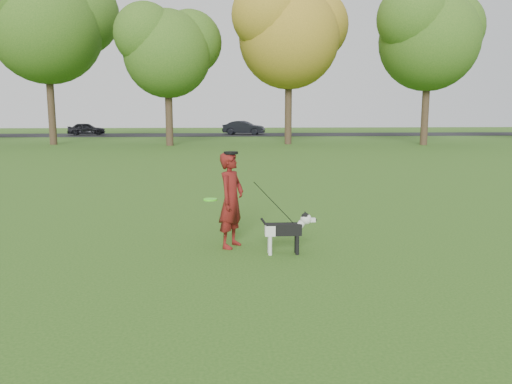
{
  "coord_description": "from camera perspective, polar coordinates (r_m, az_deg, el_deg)",
  "views": [
    {
      "loc": [
        -0.51,
        -7.85,
        2.3
      ],
      "look_at": [
        0.04,
        0.37,
        0.95
      ],
      "focal_mm": 35.0,
      "sensor_mm": 36.0,
      "label": 1
    }
  ],
  "objects": [
    {
      "name": "dog",
      "position": [
        8.06,
        3.65,
        -4.16
      ],
      "size": [
        0.92,
        0.18,
        0.7
      ],
      "color": "black",
      "rests_on": "ground"
    },
    {
      "name": "car_left",
      "position": [
        49.54,
        -18.8,
        6.85
      ],
      "size": [
        3.53,
        1.83,
        1.15
      ],
      "primitive_type": "imported",
      "rotation": [
        0.0,
        0.0,
        1.72
      ],
      "color": "black",
      "rests_on": "road"
    },
    {
      "name": "man_held_items",
      "position": [
        8.17,
        2.02,
        -1.25
      ],
      "size": [
        1.49,
        0.6,
        1.16
      ],
      "color": "#4BF71F",
      "rests_on": "ground"
    },
    {
      "name": "car_mid",
      "position": [
        47.92,
        -1.4,
        7.36
      ],
      "size": [
        4.16,
        2.3,
        1.3
      ],
      "primitive_type": "imported",
      "rotation": [
        0.0,
        0.0,
        1.32
      ],
      "color": "black",
      "rests_on": "road"
    },
    {
      "name": "ground",
      "position": [
        8.2,
        -0.12,
        -6.99
      ],
      "size": [
        120.0,
        120.0,
        0.0
      ],
      "primitive_type": "plane",
      "color": "#285116",
      "rests_on": "ground"
    },
    {
      "name": "road",
      "position": [
        47.91,
        -3.22,
        6.56
      ],
      "size": [
        120.0,
        7.0,
        0.02
      ],
      "primitive_type": "cube",
      "color": "black",
      "rests_on": "ground"
    },
    {
      "name": "man",
      "position": [
        8.39,
        -2.84,
        -0.94
      ],
      "size": [
        0.62,
        0.7,
        1.62
      ],
      "primitive_type": "imported",
      "rotation": [
        0.0,
        0.0,
        1.07
      ],
      "color": "#550C11",
      "rests_on": "ground"
    },
    {
      "name": "tree_row",
      "position": [
        34.31,
        -5.58,
        17.83
      ],
      "size": [
        51.74,
        8.86,
        12.01
      ],
      "color": "#38281C",
      "rests_on": "ground"
    }
  ]
}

